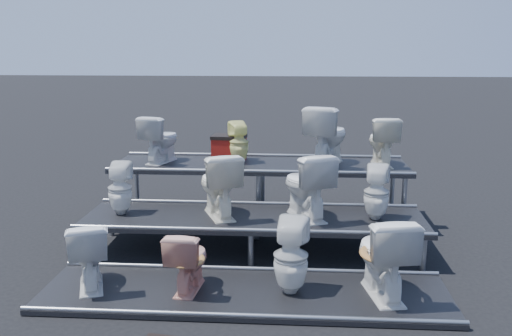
# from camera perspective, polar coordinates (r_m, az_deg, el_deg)

# --- Properties ---
(ground) EXTENTS (80.00, 80.00, 0.00)m
(ground) POSITION_cam_1_polar(r_m,az_deg,el_deg) (7.23, -0.21, -8.36)
(ground) COLOR black
(ground) RESTS_ON ground
(tier_front) EXTENTS (4.20, 1.20, 0.06)m
(tier_front) POSITION_cam_1_polar(r_m,az_deg,el_deg) (6.03, -1.15, -12.44)
(tier_front) COLOR black
(tier_front) RESTS_ON ground
(tier_mid) EXTENTS (4.20, 1.20, 0.46)m
(tier_mid) POSITION_cam_1_polar(r_m,az_deg,el_deg) (7.16, -0.21, -6.63)
(tier_mid) COLOR black
(tier_mid) RESTS_ON ground
(tier_back) EXTENTS (4.20, 1.20, 0.86)m
(tier_back) POSITION_cam_1_polar(r_m,az_deg,el_deg) (8.34, 0.45, -2.44)
(tier_back) COLOR black
(tier_back) RESTS_ON ground
(toilet_0) EXTENTS (0.62, 0.81, 0.73)m
(toilet_0) POSITION_cam_1_polar(r_m,az_deg,el_deg) (6.23, -16.40, -8.21)
(toilet_0) COLOR white
(toilet_0) RESTS_ON tier_front
(toilet_1) EXTENTS (0.42, 0.67, 0.65)m
(toilet_1) POSITION_cam_1_polar(r_m,az_deg,el_deg) (5.96, -6.81, -9.09)
(toilet_1) COLOR #E29F8A
(toilet_1) RESTS_ON tier_front
(toilet_2) EXTENTS (0.41, 0.42, 0.79)m
(toilet_2) POSITION_cam_1_polar(r_m,az_deg,el_deg) (5.84, 3.51, -8.79)
(toilet_2) COLOR white
(toilet_2) RESTS_ON tier_front
(toilet_3) EXTENTS (0.62, 0.91, 0.86)m
(toilet_3) POSITION_cam_1_polar(r_m,az_deg,el_deg) (5.90, 12.63, -8.49)
(toilet_3) COLOR white
(toilet_3) RESTS_ON tier_front
(toilet_4) EXTENTS (0.31, 0.32, 0.66)m
(toilet_4) POSITION_cam_1_polar(r_m,az_deg,el_deg) (7.31, -13.44, -2.00)
(toilet_4) COLOR white
(toilet_4) RESTS_ON tier_mid
(toilet_5) EXTENTS (0.71, 0.90, 0.81)m
(toilet_5) POSITION_cam_1_polar(r_m,az_deg,el_deg) (7.02, -3.77, -1.64)
(toilet_5) COLOR white
(toilet_5) RESTS_ON tier_mid
(toilet_6) EXTENTS (0.76, 0.93, 0.83)m
(toilet_6) POSITION_cam_1_polar(r_m,az_deg,el_deg) (6.96, 5.04, -1.72)
(toilet_6) COLOR white
(toilet_6) RESTS_ON tier_mid
(toilet_7) EXTENTS (0.36, 0.37, 0.67)m
(toilet_7) POSITION_cam_1_polar(r_m,az_deg,el_deg) (7.04, 11.96, -2.40)
(toilet_7) COLOR white
(toilet_7) RESTS_ON tier_mid
(toilet_8) EXTENTS (0.58, 0.76, 0.69)m
(toilet_8) POSITION_cam_1_polar(r_m,az_deg,el_deg) (8.39, -9.53, 2.89)
(toilet_8) COLOR white
(toilet_8) RESTS_ON tier_back
(toilet_9) EXTENTS (0.36, 0.37, 0.61)m
(toilet_9) POSITION_cam_1_polar(r_m,az_deg,el_deg) (8.21, -1.71, 2.57)
(toilet_9) COLOR #F0EF8F
(toilet_9) RESTS_ON tier_back
(toilet_10) EXTENTS (0.75, 0.95, 0.85)m
(toilet_10) POSITION_cam_1_polar(r_m,az_deg,el_deg) (8.16, 7.14, 3.28)
(toilet_10) COLOR white
(toilet_10) RESTS_ON tier_back
(toilet_11) EXTENTS (0.43, 0.71, 0.70)m
(toilet_11) POSITION_cam_1_polar(r_m,az_deg,el_deg) (8.25, 12.52, 2.65)
(toilet_11) COLOR white
(toilet_11) RESTS_ON tier_back
(red_crate) EXTENTS (0.49, 0.41, 0.33)m
(red_crate) POSITION_cam_1_polar(r_m,az_deg,el_deg) (8.43, -2.70, 1.86)
(red_crate) COLOR maroon
(red_crate) RESTS_ON tier_back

